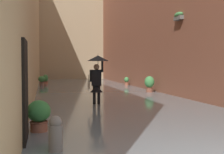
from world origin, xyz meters
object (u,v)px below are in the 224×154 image
mooring_bollard (56,137)px  potted_plant_near_left (127,81)px  person_wading (97,72)px  potted_plant_mid_left (149,84)px  potted_plant_far_right (45,80)px  potted_plant_mid_right (42,80)px  potted_plant_near_right (39,116)px

mooring_bollard → potted_plant_near_left: bearing=-110.5°
person_wading → potted_plant_near_left: size_ratio=2.85×
potted_plant_mid_left → potted_plant_far_right: bearing=-54.9°
potted_plant_mid_right → mooring_bollard: (-0.34, 17.07, -0.11)m
potted_plant_near_right → potted_plant_mid_left: 10.49m
person_wading → potted_plant_near_right: (2.19, 4.36, -0.92)m
person_wading → potted_plant_near_left: bearing=-112.5°
potted_plant_mid_left → mooring_bollard: 11.75m
potted_plant_mid_right → potted_plant_mid_left: potted_plant_mid_left is taller
person_wading → potted_plant_mid_left: bearing=-131.8°
mooring_bollard → potted_plant_mid_right: bearing=-88.9°
potted_plant_far_right → potted_plant_near_left: bearing=155.1°
potted_plant_mid_right → mooring_bollard: potted_plant_mid_right is taller
potted_plant_near_left → potted_plant_mid_left: bearing=87.8°
potted_plant_mid_right → potted_plant_mid_left: 9.05m
potted_plant_mid_left → mooring_bollard: bearing=61.2°
potted_plant_near_left → potted_plant_far_right: bearing=-24.9°
potted_plant_mid_right → potted_plant_far_right: bearing=-101.5°
potted_plant_near_right → potted_plant_near_left: 15.33m
potted_plant_mid_right → person_wading: bearing=101.3°
person_wading → mooring_bollard: (1.87, 6.04, -1.03)m
person_wading → potted_plant_near_right: bearing=63.4°
person_wading → mooring_bollard: 6.41m
potted_plant_mid_right → mooring_bollard: bearing=91.1°
potted_plant_mid_left → potted_plant_near_right: bearing=55.2°
potted_plant_mid_left → potted_plant_near_left: bearing=-92.2°
potted_plant_far_right → mooring_bollard: (-0.06, 18.45, -0.08)m
potted_plant_near_right → potted_plant_mid_right: bearing=-89.9°
potted_plant_near_right → potted_plant_far_right: (-0.26, -16.77, -0.03)m
person_wading → potted_plant_far_right: 12.60m
person_wading → potted_plant_near_right: 4.96m
person_wading → potted_plant_mid_left: (-3.80, -4.25, -0.81)m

